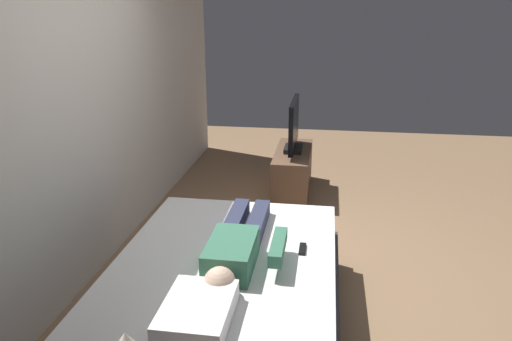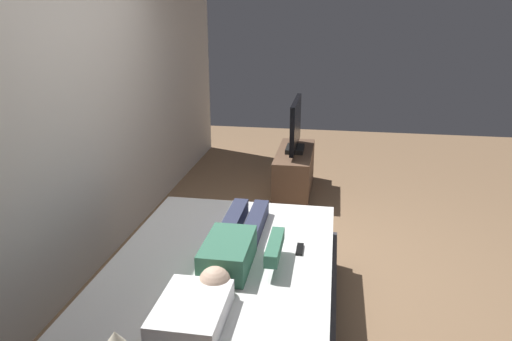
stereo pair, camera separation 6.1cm
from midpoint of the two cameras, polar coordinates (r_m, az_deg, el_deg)
The scene contains 8 objects.
ground_plane at distance 3.94m, azimuth 3.85°, elevation -12.66°, with size 10.00×10.00×0.00m, color #8C6B4C.
back_wall at distance 4.25m, azimuth -17.23°, elevation 9.12°, with size 6.40×0.10×2.80m, color silver.
bed at distance 3.25m, azimuth -3.37°, elevation -14.62°, with size 1.98×1.47×0.54m.
pillow at distance 2.53m, azimuth -6.98°, elevation -16.42°, with size 0.48×0.34×0.12m, color white.
person at distance 3.08m, azimuth -1.97°, elevation -8.91°, with size 1.26×0.46×0.18m.
remote at distance 3.20m, azimuth 5.80°, elevation -9.33°, with size 0.15×0.04×0.02m, color black.
tv_stand at distance 5.58m, azimuth 4.91°, elevation -0.12°, with size 1.10×0.40×0.50m, color brown.
tv at distance 5.43m, azimuth 5.07°, elevation 5.23°, with size 0.88×0.20×0.59m.
Camera 2 is at (-3.34, -0.33, 2.05)m, focal length 33.50 mm.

